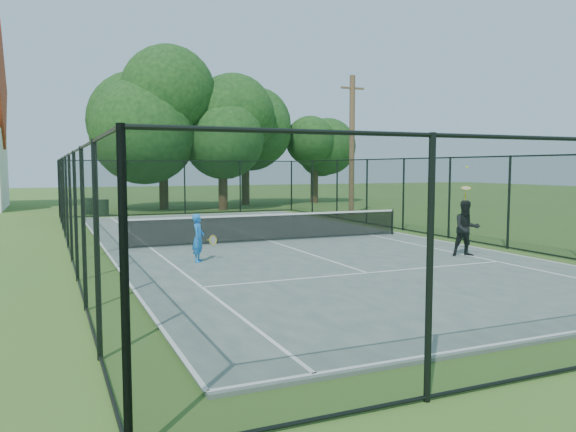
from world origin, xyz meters
name	(u,v)px	position (x,y,z in m)	size (l,w,h in m)	color
ground	(271,243)	(0.00, 0.00, 0.00)	(120.00, 120.00, 0.00)	#366121
tennis_court	(271,242)	(0.00, 0.00, 0.03)	(11.00, 24.00, 0.06)	#4F5D58
tennis_net	(270,226)	(0.00, 0.00, 0.58)	(10.08, 0.08, 0.95)	black
fence	(270,200)	(0.00, 0.00, 1.50)	(13.10, 26.10, 3.00)	black
tree_near_left	(163,125)	(-0.34, 17.30, 5.24)	(6.54, 6.54, 8.53)	#332114
tree_near_mid	(223,135)	(2.89, 15.25, 4.57)	(5.67, 5.67, 7.42)	#332114
tree_near_right	(245,133)	(5.76, 19.34, 5.01)	(5.72, 5.72, 7.89)	#332114
tree_far_right	(314,149)	(11.13, 19.33, 3.93)	(4.81, 4.81, 6.36)	#332114
trash_bin_left	(90,206)	(-4.88, 14.80, 0.47)	(0.58, 0.58, 0.93)	black
trash_bin_right	(104,207)	(-4.25, 14.04, 0.44)	(0.58, 0.58, 0.86)	black
utility_pole	(352,145)	(8.36, 9.00, 3.85)	(1.40, 0.30, 7.58)	#4C3823
player_blue	(198,238)	(-3.36, -3.19, 0.71)	(0.84, 0.57, 1.31)	blue
player_black	(466,228)	(4.00, -5.26, 0.87)	(0.95, 0.92, 2.59)	black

